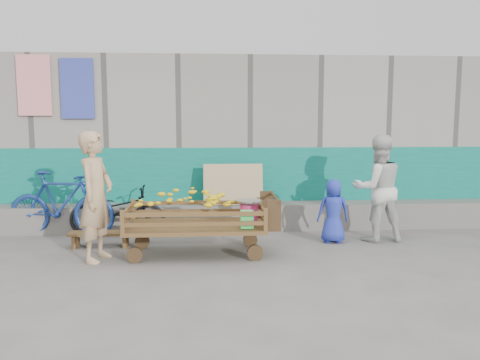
{
  "coord_description": "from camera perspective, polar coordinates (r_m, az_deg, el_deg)",
  "views": [
    {
      "loc": [
        -0.12,
        -5.56,
        1.83
      ],
      "look_at": [
        0.34,
        1.2,
        1.0
      ],
      "focal_mm": 35.0,
      "sensor_mm": 36.0,
      "label": 1
    }
  ],
  "objects": [
    {
      "name": "child",
      "position": [
        7.31,
        11.3,
        -3.72
      ],
      "size": [
        0.49,
        0.34,
        0.98
      ],
      "primitive_type": "imported",
      "rotation": [
        0.0,
        0.0,
        3.09
      ],
      "color": "#2233A8",
      "rests_on": "ground"
    },
    {
      "name": "vendor_man",
      "position": [
        6.46,
        -17.14,
        -1.94
      ],
      "size": [
        0.55,
        0.71,
        1.73
      ],
      "primitive_type": "imported",
      "rotation": [
        0.0,
        0.0,
        1.34
      ],
      "color": "tan",
      "rests_on": "ground"
    },
    {
      "name": "banana_cart",
      "position": [
        6.52,
        -5.74,
        -3.91
      ],
      "size": [
        2.09,
        0.95,
        0.89
      ],
      "color": "brown",
      "rests_on": "ground"
    },
    {
      "name": "bench",
      "position": [
        7.27,
        -16.62,
        -6.55
      ],
      "size": [
        0.91,
        0.27,
        0.23
      ],
      "color": "brown",
      "rests_on": "ground"
    },
    {
      "name": "building_wall",
      "position": [
        9.62,
        -3.23,
        4.8
      ],
      "size": [
        12.0,
        3.5,
        3.0
      ],
      "color": "gray",
      "rests_on": "ground"
    },
    {
      "name": "ground",
      "position": [
        5.86,
        -2.61,
        -11.23
      ],
      "size": [
        80.0,
        80.0,
        0.0
      ],
      "primitive_type": "plane",
      "color": "#5B5753",
      "rests_on": "ground"
    },
    {
      "name": "bicycle_dark",
      "position": [
        7.89,
        -14.71,
        -3.67
      ],
      "size": [
        1.54,
        0.55,
        0.81
      ],
      "primitive_type": "imported",
      "rotation": [
        0.0,
        0.0,
        1.58
      ],
      "color": "black",
      "rests_on": "ground"
    },
    {
      "name": "bicycle_blue",
      "position": [
        8.08,
        -20.96,
        -2.73
      ],
      "size": [
        1.83,
        0.8,
        1.06
      ],
      "primitive_type": "imported",
      "rotation": [
        0.0,
        0.0,
        1.4
      ],
      "color": "navy",
      "rests_on": "ground"
    },
    {
      "name": "woman",
      "position": [
        7.54,
        16.44,
        -0.97
      ],
      "size": [
        0.84,
        0.67,
        1.65
      ],
      "primitive_type": "imported",
      "rotation": [
        0.0,
        0.0,
        3.2
      ],
      "color": "silver",
      "rests_on": "ground"
    }
  ]
}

